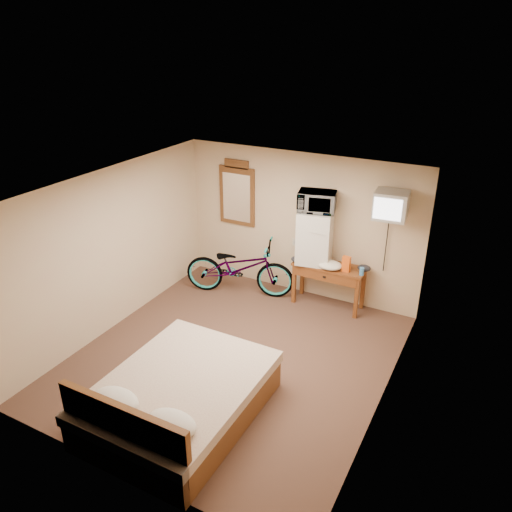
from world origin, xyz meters
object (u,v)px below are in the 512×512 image
Objects in this scene: crt_television at (391,205)px; desk at (328,273)px; microwave at (317,201)px; blue_cup at (362,271)px; bicycle at (239,267)px; wall_mirror at (237,194)px; mini_fridge at (315,237)px; bed at (177,400)px.

desk is at bearing -178.89° from crt_television.
microwave is 1.31m from blue_cup.
bicycle reaches higher than blue_cup.
blue_cup is at bearing -100.61° from bicycle.
bicycle is at bearing -58.01° from wall_mirror.
blue_cup is at bearing -7.85° from wall_mirror.
mini_fridge is (-0.29, 0.06, 0.58)m from desk.
crt_television is 2.82m from bicycle.
desk is 2.01× the size of microwave.
mini_fridge reaches higher than bed.
desk is 0.62× the size of bicycle.
mini_fridge reaches higher than desk.
desk is at bearing -24.89° from microwave.
bicycle is at bearing 106.16° from bed.
mini_fridge is 1.39m from crt_television.
bicycle is (-1.24, -0.34, -1.30)m from microwave.
mini_fridge is at bearing -137.76° from microwave.
wall_mirror is 0.53× the size of bed.
wall_mirror reaches higher than crt_television.
desk is 2.15m from wall_mirror.
microwave is at bearing -7.66° from wall_mirror.
microwave is at bearing 56.24° from mini_fridge.
blue_cup is at bearing -8.19° from mini_fridge.
wall_mirror reaches higher than desk.
desk is 9.45× the size of blue_cup.
crt_television is 0.51× the size of wall_mirror.
wall_mirror is at bearing 158.34° from microwave.
blue_cup is 0.11× the size of wall_mirror.
mini_fridge is 7.04× the size of blue_cup.
crt_television is at bearing -1.86° from mini_fridge.
microwave is 0.50× the size of wall_mirror.
desk is 0.65m from mini_fridge.
desk is at bearing -8.16° from wall_mirror.
desk is 1.99× the size of crt_television.
mini_fridge is 0.40× the size of bed.
crt_television is 2.78m from wall_mirror.
wall_mirror is 0.62× the size of bicycle.
mini_fridge is 1.50× the size of microwave.
blue_cup is at bearing -6.83° from desk.
crt_television is 4.06m from bed.
crt_television is 0.31× the size of bicycle.
desk is 1.56m from bicycle.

